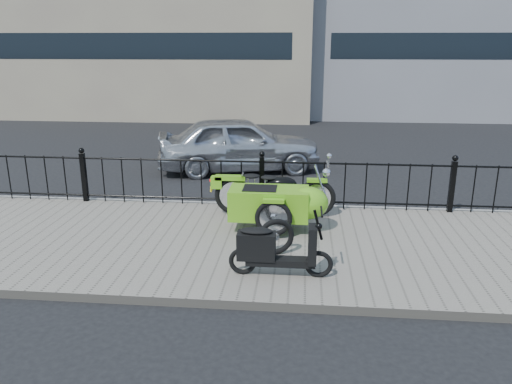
# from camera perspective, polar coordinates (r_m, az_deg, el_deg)

# --- Properties ---
(ground) EXTENTS (120.00, 120.00, 0.00)m
(ground) POSITION_cam_1_polar(r_m,az_deg,el_deg) (8.42, -0.09, -5.16)
(ground) COLOR black
(ground) RESTS_ON ground
(sidewalk) EXTENTS (30.00, 3.80, 0.12)m
(sidewalk) POSITION_cam_1_polar(r_m,az_deg,el_deg) (7.94, -0.44, -6.09)
(sidewalk) COLOR slate
(sidewalk) RESTS_ON ground
(curb) EXTENTS (30.00, 0.10, 0.12)m
(curb) POSITION_cam_1_polar(r_m,az_deg,el_deg) (9.75, 0.73, -1.69)
(curb) COLOR gray
(curb) RESTS_ON ground
(iron_fence) EXTENTS (14.11, 0.11, 1.08)m
(iron_fence) POSITION_cam_1_polar(r_m,az_deg,el_deg) (9.46, 0.67, 1.08)
(iron_fence) COLOR black
(iron_fence) RESTS_ON sidewalk
(motorcycle_sidecar) EXTENTS (2.28, 1.47, 0.98)m
(motorcycle_sidecar) POSITION_cam_1_polar(r_m,az_deg,el_deg) (8.37, 2.77, -0.98)
(motorcycle_sidecar) COLOR black
(motorcycle_sidecar) RESTS_ON sidewalk
(scooter) EXTENTS (1.40, 0.41, 0.95)m
(scooter) POSITION_cam_1_polar(r_m,az_deg,el_deg) (6.69, 1.99, -6.62)
(scooter) COLOR black
(scooter) RESTS_ON sidewalk
(spare_tire) EXTENTS (0.55, 0.26, 0.56)m
(spare_tire) POSITION_cam_1_polar(r_m,az_deg,el_deg) (7.36, 2.28, -5.14)
(spare_tire) COLOR black
(spare_tire) RESTS_ON sidewalk
(sedan_car) EXTENTS (4.32, 2.53, 1.38)m
(sedan_car) POSITION_cam_1_polar(r_m,az_deg,el_deg) (12.62, -1.93, 5.53)
(sedan_car) COLOR #B8BAC0
(sedan_car) RESTS_ON ground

